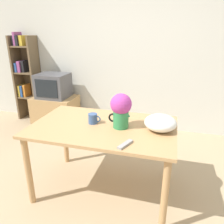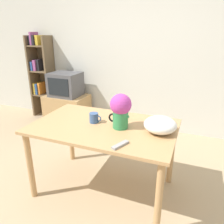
% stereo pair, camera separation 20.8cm
% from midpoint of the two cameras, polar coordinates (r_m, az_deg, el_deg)
% --- Properties ---
extents(ground_plane, '(12.00, 12.00, 0.00)m').
position_cam_midpoint_polar(ground_plane, '(2.45, -4.57, -21.81)').
color(ground_plane, tan).
extents(wall_back, '(8.00, 0.05, 2.60)m').
position_cam_midpoint_polar(wall_back, '(3.77, 9.16, 14.94)').
color(wall_back, silver).
rests_on(wall_back, ground_plane).
extents(table, '(1.41, 0.89, 0.76)m').
position_cam_midpoint_polar(table, '(2.20, 0.55, -5.83)').
color(table, tan).
rests_on(table, ground_plane).
extents(flower_vase, '(0.22, 0.20, 0.34)m').
position_cam_midpoint_polar(flower_vase, '(2.04, 5.19, 0.72)').
color(flower_vase, '#2D844C').
rests_on(flower_vase, table).
extents(coffee_mug, '(0.13, 0.09, 0.10)m').
position_cam_midpoint_polar(coffee_mug, '(2.20, -2.00, -1.59)').
color(coffee_mug, '#385689').
rests_on(coffee_mug, table).
extents(white_bowl, '(0.30, 0.30, 0.15)m').
position_cam_midpoint_polar(white_bowl, '(2.06, 15.34, -3.31)').
color(white_bowl, white).
rests_on(white_bowl, table).
extents(remote_control, '(0.10, 0.18, 0.02)m').
position_cam_midpoint_polar(remote_control, '(1.79, 5.56, -8.64)').
color(remote_control, '#999999').
rests_on(remote_control, table).
extents(tv_stand, '(0.75, 0.53, 0.54)m').
position_cam_midpoint_polar(tv_stand, '(4.13, -10.15, 0.64)').
color(tv_stand, tan).
rests_on(tv_stand, ground_plane).
extents(tv_set, '(0.52, 0.46, 0.41)m').
position_cam_midpoint_polar(tv_set, '(3.99, -10.59, 7.09)').
color(tv_set, '#4C4C51').
rests_on(tv_set, tv_stand).
extents(bookshelf, '(0.43, 0.30, 1.63)m').
position_cam_midpoint_polar(bookshelf, '(4.53, -16.66, 9.82)').
color(bookshelf, brown).
rests_on(bookshelf, ground_plane).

